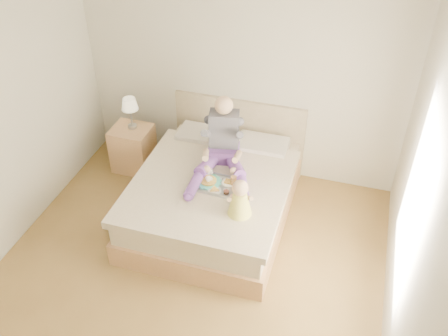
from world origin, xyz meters
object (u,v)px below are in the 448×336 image
(bed, at_px, (216,192))
(baby, at_px, (240,200))
(adult, at_px, (223,148))
(tray, at_px, (216,183))
(nightstand, at_px, (133,148))

(bed, distance_m, baby, 0.86)
(adult, bearing_deg, tray, -94.66)
(bed, relative_size, tray, 4.66)
(nightstand, xyz_separation_m, tray, (1.40, -0.76, 0.34))
(nightstand, xyz_separation_m, baby, (1.76, -1.11, 0.48))
(tray, bearing_deg, nightstand, 154.11)
(bed, height_order, baby, baby)
(nightstand, distance_m, adult, 1.51)
(nightstand, bearing_deg, adult, -15.84)
(bed, bearing_deg, nightstand, 157.58)
(bed, height_order, nightstand, bed)
(baby, bearing_deg, nightstand, 126.40)
(adult, xyz_separation_m, tray, (0.04, -0.37, -0.21))
(bed, xyz_separation_m, baby, (0.44, -0.57, 0.46))
(nightstand, bearing_deg, tray, -28.31)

